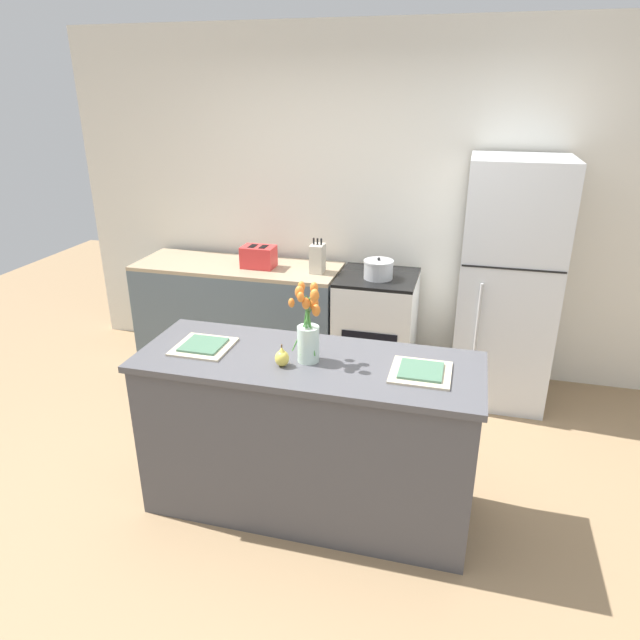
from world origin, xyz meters
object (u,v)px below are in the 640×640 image
at_px(refrigerator, 507,285).
at_px(plate_setting_left, 203,346).
at_px(cooking_pot, 378,269).
at_px(flower_vase, 308,331).
at_px(stove_range, 376,329).
at_px(knife_block, 318,258).
at_px(toaster, 259,257).
at_px(pear_figurine, 282,357).
at_px(plate_setting_right, 421,372).

relative_size(refrigerator, plate_setting_left, 6.12).
bearing_deg(cooking_pot, refrigerator, 3.62).
height_order(refrigerator, flower_vase, refrigerator).
height_order(plate_setting_left, cooking_pot, cooking_pot).
bearing_deg(stove_range, knife_block, -176.93).
bearing_deg(toaster, refrigerator, 0.60).
height_order(stove_range, refrigerator, refrigerator).
relative_size(stove_range, plate_setting_left, 3.03).
bearing_deg(pear_figurine, cooking_pot, 82.57).
distance_m(cooking_pot, knife_block, 0.49).
bearing_deg(knife_block, refrigerator, 1.05).
xyz_separation_m(refrigerator, plate_setting_left, (-1.63, -1.61, 0.04)).
xyz_separation_m(flower_vase, toaster, (-0.87, 1.60, -0.12)).
bearing_deg(knife_block, pear_figurine, -80.87).
distance_m(toaster, cooking_pot, 0.97).
relative_size(plate_setting_left, cooking_pot, 1.31).
distance_m(stove_range, refrigerator, 1.05).
distance_m(plate_setting_left, knife_block, 1.60).
bearing_deg(flower_vase, plate_setting_left, 179.51).
distance_m(stove_range, plate_setting_right, 1.75).
bearing_deg(refrigerator, knife_block, -178.95).
bearing_deg(flower_vase, plate_setting_right, 0.51).
distance_m(flower_vase, plate_setting_left, 0.61).
relative_size(pear_figurine, toaster, 0.42).
bearing_deg(plate_setting_left, flower_vase, -0.49).
distance_m(plate_setting_left, toaster, 1.62).
bearing_deg(cooking_pot, toaster, 177.69).
bearing_deg(refrigerator, pear_figurine, -124.07).
relative_size(pear_figurine, plate_setting_left, 0.40).
height_order(plate_setting_left, toaster, toaster).
bearing_deg(flower_vase, pear_figurine, -141.36).
bearing_deg(pear_figurine, plate_setting_left, 168.80).
height_order(flower_vase, cooking_pot, flower_vase).
bearing_deg(toaster, knife_block, -0.70).
xyz_separation_m(stove_range, plate_setting_right, (0.48, -1.61, 0.49)).
bearing_deg(plate_setting_right, plate_setting_left, 180.00).
bearing_deg(plate_setting_right, stove_range, 106.67).
xyz_separation_m(refrigerator, toaster, (-1.91, -0.02, 0.08)).
xyz_separation_m(refrigerator, cooking_pot, (-0.94, -0.06, 0.06)).
height_order(flower_vase, plate_setting_right, flower_vase).
xyz_separation_m(plate_setting_right, cooking_pot, (-0.47, 1.55, 0.02)).
bearing_deg(pear_figurine, toaster, 114.26).
distance_m(flower_vase, knife_block, 1.64).
distance_m(plate_setting_left, cooking_pot, 1.70).
height_order(cooking_pot, knife_block, knife_block).
relative_size(refrigerator, flower_vase, 4.38).
height_order(refrigerator, cooking_pot, refrigerator).
bearing_deg(plate_setting_right, flower_vase, -179.49).
bearing_deg(plate_setting_left, plate_setting_right, 0.00).
xyz_separation_m(flower_vase, plate_setting_right, (0.57, 0.01, -0.16)).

